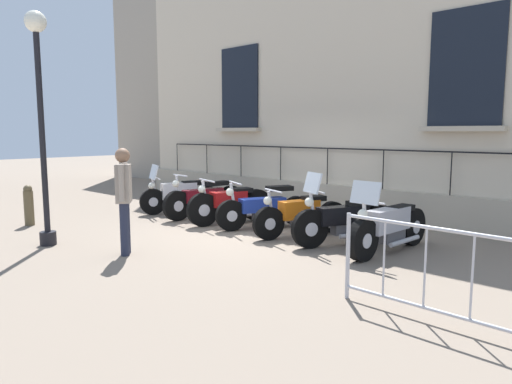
{
  "coord_description": "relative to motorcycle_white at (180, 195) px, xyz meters",
  "views": [
    {
      "loc": [
        6.85,
        6.32,
        2.01
      ],
      "look_at": [
        0.05,
        0.0,
        0.8
      ],
      "focal_mm": 32.59,
      "sensor_mm": 36.0,
      "label": 1
    }
  ],
  "objects": [
    {
      "name": "distant_building",
      "position": [
        -6.65,
        -6.49,
        3.68
      ],
      "size": [
        4.82,
        6.91,
        8.27
      ],
      "color": "#9E9384",
      "rests_on": "ground_plane"
    },
    {
      "name": "lamppost",
      "position": [
        3.66,
        0.93,
        2.0
      ],
      "size": [
        0.36,
        0.36,
        4.03
      ],
      "color": "black",
      "rests_on": "ground_plane"
    },
    {
      "name": "motorcycle_red",
      "position": [
        0.09,
        1.9,
        -0.02
      ],
      "size": [
        2.0,
        0.88,
        1.0
      ],
      "color": "black",
      "rests_on": "ground_plane"
    },
    {
      "name": "bollard",
      "position": [
        3.18,
        -1.13,
        -0.02
      ],
      "size": [
        0.2,
        0.2,
        0.88
      ],
      "color": "brown",
      "rests_on": "ground_plane"
    },
    {
      "name": "motorcycle_white",
      "position": [
        0.0,
        0.0,
        0.0
      ],
      "size": [
        1.92,
        0.99,
        1.22
      ],
      "color": "black",
      "rests_on": "ground_plane"
    },
    {
      "name": "motorcycle_blue",
      "position": [
        -0.05,
        2.79,
        -0.05
      ],
      "size": [
        1.99,
        1.1,
        1.0
      ],
      "color": "black",
      "rests_on": "ground_plane"
    },
    {
      "name": "building_facade",
      "position": [
        -2.65,
        2.84,
        2.86
      ],
      "size": [
        0.82,
        13.92,
        6.85
      ],
      "color": "beige",
      "rests_on": "ground_plane"
    },
    {
      "name": "motorcycle_maroon",
      "position": [
        -0.05,
        0.89,
        -0.04
      ],
      "size": [
        2.21,
        0.62,
        1.05
      ],
      "color": "black",
      "rests_on": "ground_plane"
    },
    {
      "name": "crowd_barrier",
      "position": [
        2.39,
        7.48,
        0.11
      ],
      "size": [
        0.15,
        2.46,
        1.05
      ],
      "color": "#B7B7BF",
      "rests_on": "ground_plane"
    },
    {
      "name": "pedestrian_standing",
      "position": [
        3.07,
        2.51,
        0.54
      ],
      "size": [
        0.4,
        0.43,
        1.75
      ],
      "color": "#23283D",
      "rests_on": "ground_plane"
    },
    {
      "name": "motorcycle_orange",
      "position": [
        0.03,
        3.8,
        -0.05
      ],
      "size": [
        1.99,
        0.92,
        0.94
      ],
      "color": "black",
      "rests_on": "ground_plane"
    },
    {
      "name": "motorcycle_silver",
      "position": [
        0.03,
        5.63,
        -0.02
      ],
      "size": [
        2.21,
        0.61,
        1.25
      ],
      "color": "black",
      "rests_on": "ground_plane"
    },
    {
      "name": "ground_plane",
      "position": [
        0.23,
        2.84,
        -0.46
      ],
      "size": [
        60.0,
        60.0,
        0.0
      ],
      "primitive_type": "plane",
      "color": "gray"
    },
    {
      "name": "motorcycle_black",
      "position": [
        0.04,
        4.78,
        -0.02
      ],
      "size": [
        1.99,
        1.0,
        1.32
      ],
      "color": "black",
      "rests_on": "ground_plane"
    }
  ]
}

